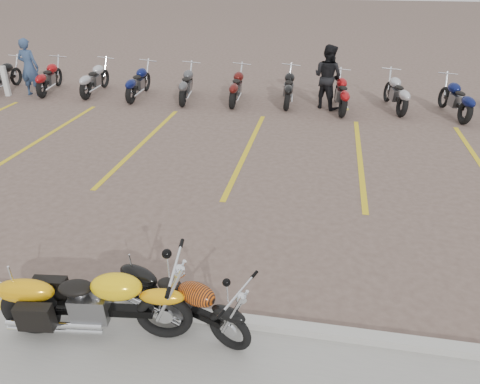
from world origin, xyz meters
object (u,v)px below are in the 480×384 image
object	(u,v)px
yellow_cruiser	(92,304)
bollard	(5,81)
person_b	(328,77)
person_a	(29,67)
flame_cruiser	(181,300)

from	to	relation	value
yellow_cruiser	bollard	distance (m)	12.80
person_b	person_a	bearing A→B (deg)	34.70
person_a	person_b	xyz separation A→B (m)	(9.85, 0.32, 0.02)
yellow_cruiser	bollard	size ratio (longest dim) A/B	2.37
person_b	bollard	size ratio (longest dim) A/B	1.93
flame_cruiser	person_b	world-z (taller)	person_b
flame_cruiser	person_a	xyz separation A→B (m)	(-8.30, 9.85, 0.54)
person_a	person_b	size ratio (longest dim) A/B	0.98
person_a	person_b	bearing A→B (deg)	-178.25
flame_cruiser	bollard	bearing A→B (deg)	154.43
flame_cruiser	bollard	xyz separation A→B (m)	(-9.09, 9.58, 0.10)
yellow_cruiser	person_a	xyz separation A→B (m)	(-7.29, 10.20, 0.46)
person_b	bollard	distance (m)	10.67
yellow_cruiser	person_b	world-z (taller)	person_b
person_b	bollard	world-z (taller)	person_b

